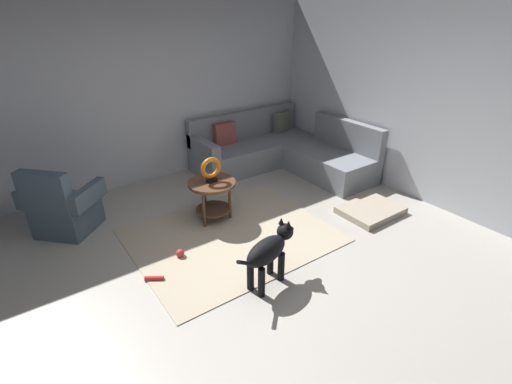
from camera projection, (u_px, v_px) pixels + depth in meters
The scene contains 12 objects.
ground_plane at pixel (254, 274), 3.95m from camera, with size 6.00×6.00×0.10m, color #B7B2A8.
wall_back at pixel (140, 94), 5.47m from camera, with size 6.00×0.12×2.70m, color silver.
wall_right at pixel (437, 105), 4.85m from camera, with size 0.12×6.00×2.70m, color silver.
area_rug at pixel (231, 235), 4.52m from camera, with size 2.30×1.90×0.01m, color #BCAD93.
sectional_couch at pixel (281, 152), 6.30m from camera, with size 2.20×2.25×0.88m.
armchair at pixel (63, 208), 4.46m from camera, with size 0.99×0.99×0.88m.
side_table at pixel (212, 191), 4.69m from camera, with size 0.60×0.60×0.54m.
torus_sculpture at pixel (211, 169), 4.56m from camera, with size 0.28×0.08×0.33m.
dog_bed_mat at pixel (371, 210), 4.99m from camera, with size 0.80×0.60×0.09m, color #B2A38E.
dog at pixel (269, 251), 3.59m from camera, with size 0.83×0.34×0.63m.
dog_toy_ball at pixel (180, 253), 4.11m from camera, with size 0.09×0.09×0.09m, color red.
dog_toy_rope at pixel (154, 278), 3.77m from camera, with size 0.05×0.05×0.19m, color red.
Camera 1 is at (-1.80, -2.58, 2.50)m, focal length 25.97 mm.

